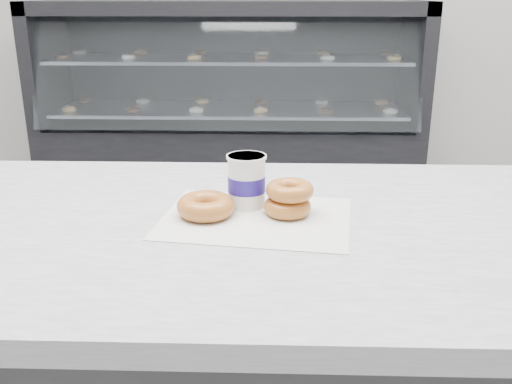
# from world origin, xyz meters

# --- Properties ---
(display_case) EXTENTS (2.40, 0.74, 1.25)m
(display_case) POSITION_xyz_m (0.00, 2.12, 0.49)
(display_case) COLOR black
(display_case) RESTS_ON ground
(wax_paper) EXTENTS (0.37, 0.30, 0.00)m
(wax_paper) POSITION_xyz_m (0.25, -0.58, 0.90)
(wax_paper) COLOR silver
(wax_paper) RESTS_ON counter
(donut_single) EXTENTS (0.12, 0.12, 0.04)m
(donut_single) POSITION_xyz_m (0.16, -0.58, 0.92)
(donut_single) COLOR #BE7234
(donut_single) RESTS_ON wax_paper
(donut_stack) EXTENTS (0.11, 0.11, 0.06)m
(donut_stack) POSITION_xyz_m (0.31, -0.56, 0.93)
(donut_stack) COLOR #BE7234
(donut_stack) RESTS_ON wax_paper
(coffee_cup) EXTENTS (0.08, 0.08, 0.10)m
(coffee_cup) POSITION_xyz_m (0.23, -0.52, 0.95)
(coffee_cup) COLOR white
(coffee_cup) RESTS_ON counter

